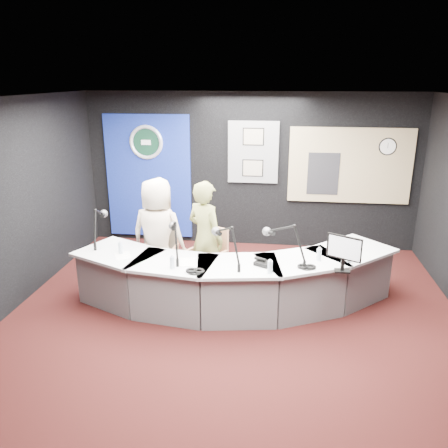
# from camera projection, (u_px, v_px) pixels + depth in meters

# --- Properties ---
(ground) EXTENTS (6.00, 6.00, 0.00)m
(ground) POSITION_uv_depth(u_px,v_px,m) (232.00, 325.00, 5.76)
(ground) COLOR black
(ground) RESTS_ON ground
(ceiling) EXTENTS (6.00, 6.00, 0.02)m
(ceiling) POSITION_uv_depth(u_px,v_px,m) (233.00, 99.00, 4.89)
(ceiling) COLOR silver
(ceiling) RESTS_ON ground
(wall_back) EXTENTS (6.00, 0.02, 2.80)m
(wall_back) POSITION_uv_depth(u_px,v_px,m) (250.00, 171.00, 8.15)
(wall_back) COLOR black
(wall_back) RESTS_ON ground
(wall_front) EXTENTS (6.00, 0.02, 2.80)m
(wall_front) POSITION_uv_depth(u_px,v_px,m) (174.00, 386.00, 2.50)
(wall_front) COLOR black
(wall_front) RESTS_ON ground
(broadcast_desk) EXTENTS (4.50, 1.90, 0.75)m
(broadcast_desk) POSITION_uv_depth(u_px,v_px,m) (233.00, 280.00, 6.17)
(broadcast_desk) COLOR silver
(broadcast_desk) RESTS_ON ground
(backdrop_panel) EXTENTS (1.60, 0.05, 2.30)m
(backdrop_panel) POSITION_uv_depth(u_px,v_px,m) (149.00, 177.00, 8.40)
(backdrop_panel) COLOR navy
(backdrop_panel) RESTS_ON wall_back
(agency_seal) EXTENTS (0.63, 0.07, 0.63)m
(agency_seal) POSITION_uv_depth(u_px,v_px,m) (146.00, 142.00, 8.16)
(agency_seal) COLOR silver
(agency_seal) RESTS_ON backdrop_panel
(seal_center) EXTENTS (0.48, 0.01, 0.48)m
(seal_center) POSITION_uv_depth(u_px,v_px,m) (146.00, 142.00, 8.16)
(seal_center) COLOR black
(seal_center) RESTS_ON backdrop_panel
(pinboard) EXTENTS (0.90, 0.04, 1.10)m
(pinboard) POSITION_uv_depth(u_px,v_px,m) (253.00, 152.00, 8.01)
(pinboard) COLOR slate
(pinboard) RESTS_ON wall_back
(framed_photo_upper) EXTENTS (0.34, 0.02, 0.27)m
(framed_photo_upper) POSITION_uv_depth(u_px,v_px,m) (253.00, 137.00, 7.89)
(framed_photo_upper) COLOR gray
(framed_photo_upper) RESTS_ON pinboard
(framed_photo_lower) EXTENTS (0.34, 0.02, 0.27)m
(framed_photo_lower) POSITION_uv_depth(u_px,v_px,m) (253.00, 168.00, 8.07)
(framed_photo_lower) COLOR gray
(framed_photo_lower) RESTS_ON pinboard
(booth_window_frame) EXTENTS (2.12, 0.06, 1.32)m
(booth_window_frame) POSITION_uv_depth(u_px,v_px,m) (350.00, 166.00, 7.87)
(booth_window_frame) COLOR tan
(booth_window_frame) RESTS_ON wall_back
(booth_glow) EXTENTS (2.00, 0.02, 1.20)m
(booth_glow) POSITION_uv_depth(u_px,v_px,m) (350.00, 166.00, 7.86)
(booth_glow) COLOR beige
(booth_glow) RESTS_ON booth_window_frame
(equipment_rack) EXTENTS (0.55, 0.02, 0.75)m
(equipment_rack) POSITION_uv_depth(u_px,v_px,m) (323.00, 174.00, 7.94)
(equipment_rack) COLOR black
(equipment_rack) RESTS_ON booth_window_frame
(wall_clock) EXTENTS (0.28, 0.01, 0.28)m
(wall_clock) POSITION_uv_depth(u_px,v_px,m) (388.00, 147.00, 7.66)
(wall_clock) COLOR white
(wall_clock) RESTS_ON booth_window_frame
(armchair_left) EXTENTS (0.57, 0.57, 0.96)m
(armchair_left) POSITION_uv_depth(u_px,v_px,m) (159.00, 258.00, 6.65)
(armchair_left) COLOR #AC714E
(armchair_left) RESTS_ON ground
(armchair_right) EXTENTS (0.75, 0.75, 0.98)m
(armchair_right) POSITION_uv_depth(u_px,v_px,m) (206.00, 261.00, 6.52)
(armchair_right) COLOR #AC714E
(armchair_right) RESTS_ON ground
(draped_jacket) EXTENTS (0.50, 0.12, 0.70)m
(draped_jacket) POSITION_uv_depth(u_px,v_px,m) (161.00, 243.00, 6.85)
(draped_jacket) COLOR #676257
(draped_jacket) RESTS_ON armchair_left
(person_man) EXTENTS (0.90, 0.65, 1.69)m
(person_man) POSITION_uv_depth(u_px,v_px,m) (158.00, 235.00, 6.54)
(person_man) COLOR beige
(person_man) RESTS_ON ground
(person_woman) EXTENTS (0.73, 0.67, 1.68)m
(person_woman) POSITION_uv_depth(u_px,v_px,m) (205.00, 238.00, 6.41)
(person_woman) COLOR olive
(person_woman) RESTS_ON ground
(computer_monitor) EXTENTS (0.41, 0.25, 0.31)m
(computer_monitor) POSITION_uv_depth(u_px,v_px,m) (344.00, 247.00, 5.43)
(computer_monitor) COLOR black
(computer_monitor) RESTS_ON broadcast_desk
(desk_phone) EXTENTS (0.25, 0.23, 0.05)m
(desk_phone) POSITION_uv_depth(u_px,v_px,m) (263.00, 263.00, 5.71)
(desk_phone) COLOR black
(desk_phone) RESTS_ON broadcast_desk
(headphones_near) EXTENTS (0.20, 0.20, 0.03)m
(headphones_near) POSITION_uv_depth(u_px,v_px,m) (307.00, 267.00, 5.63)
(headphones_near) COLOR black
(headphones_near) RESTS_ON broadcast_desk
(headphones_far) EXTENTS (0.22, 0.22, 0.04)m
(headphones_far) POSITION_uv_depth(u_px,v_px,m) (195.00, 271.00, 5.51)
(headphones_far) COLOR black
(headphones_far) RESTS_ON broadcast_desk
(paper_stack) EXTENTS (0.30, 0.34, 0.00)m
(paper_stack) POSITION_uv_depth(u_px,v_px,m) (123.00, 256.00, 6.02)
(paper_stack) COLOR white
(paper_stack) RESTS_ON broadcast_desk
(notepad) EXTENTS (0.24, 0.32, 0.00)m
(notepad) POSITION_uv_depth(u_px,v_px,m) (187.00, 262.00, 5.81)
(notepad) COLOR white
(notepad) RESTS_ON broadcast_desk
(boom_mic_a) EXTENTS (0.21, 0.73, 0.60)m
(boom_mic_a) POSITION_uv_depth(u_px,v_px,m) (99.00, 223.00, 6.42)
(boom_mic_a) COLOR black
(boom_mic_a) RESTS_ON broadcast_desk
(boom_mic_b) EXTENTS (0.31, 0.71, 0.60)m
(boom_mic_b) POSITION_uv_depth(u_px,v_px,m) (175.00, 236.00, 5.88)
(boom_mic_b) COLOR black
(boom_mic_b) RESTS_ON broadcast_desk
(boom_mic_c) EXTENTS (0.48, 0.63, 0.60)m
(boom_mic_c) POSITION_uv_depth(u_px,v_px,m) (227.00, 241.00, 5.69)
(boom_mic_c) COLOR black
(boom_mic_c) RESTS_ON broadcast_desk
(boom_mic_d) EXTENTS (0.61, 0.50, 0.60)m
(boom_mic_d) POSITION_uv_depth(u_px,v_px,m) (285.00, 240.00, 5.73)
(boom_mic_d) COLOR black
(boom_mic_d) RESTS_ON broadcast_desk
(water_bottles) EXTENTS (3.10, 0.55, 0.18)m
(water_bottles) POSITION_uv_depth(u_px,v_px,m) (231.00, 257.00, 5.74)
(water_bottles) COLOR silver
(water_bottles) RESTS_ON broadcast_desk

